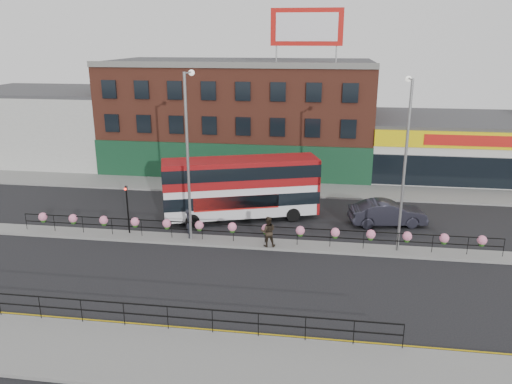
# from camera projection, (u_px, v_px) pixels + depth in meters

# --- Properties ---
(ground) EXTENTS (120.00, 120.00, 0.00)m
(ground) POSITION_uv_depth(u_px,v_px,m) (249.00, 244.00, 31.22)
(ground) COLOR black
(ground) RESTS_ON ground
(south_pavement) EXTENTS (60.00, 4.00, 0.15)m
(south_pavement) POSITION_uv_depth(u_px,v_px,m) (202.00, 361.00, 19.86)
(south_pavement) COLOR gray
(south_pavement) RESTS_ON ground
(north_pavement) EXTENTS (60.00, 4.00, 0.15)m
(north_pavement) POSITION_uv_depth(u_px,v_px,m) (271.00, 188.00, 42.54)
(north_pavement) COLOR gray
(north_pavement) RESTS_ON ground
(median) EXTENTS (60.00, 1.60, 0.15)m
(median) POSITION_uv_depth(u_px,v_px,m) (249.00, 243.00, 31.20)
(median) COLOR gray
(median) RESTS_ON ground
(yellow_line_inner) EXTENTS (60.00, 0.10, 0.01)m
(yellow_line_inner) POSITION_uv_depth(u_px,v_px,m) (215.00, 330.00, 22.05)
(yellow_line_inner) COLOR gold
(yellow_line_inner) RESTS_ON ground
(yellow_line_outer) EXTENTS (60.00, 0.10, 0.01)m
(yellow_line_outer) POSITION_uv_depth(u_px,v_px,m) (214.00, 332.00, 21.88)
(yellow_line_outer) COLOR gold
(yellow_line_outer) RESTS_ON ground
(brick_building) EXTENTS (25.00, 12.21, 10.30)m
(brick_building) POSITION_uv_depth(u_px,v_px,m) (241.00, 114.00, 49.11)
(brick_building) COLOR brown
(brick_building) RESTS_ON ground
(supermarket) EXTENTS (15.00, 12.25, 5.30)m
(supermarket) POSITION_uv_depth(u_px,v_px,m) (449.00, 145.00, 47.05)
(supermarket) COLOR silver
(supermarket) RESTS_ON ground
(warehouse_west) EXTENTS (15.50, 12.00, 7.30)m
(warehouse_west) POSITION_uv_depth(u_px,v_px,m) (51.00, 124.00, 52.36)
(warehouse_west) COLOR #B5B6B0
(warehouse_west) RESTS_ON ground
(billboard) EXTENTS (6.00, 0.29, 4.40)m
(billboard) POSITION_uv_depth(u_px,v_px,m) (307.00, 27.00, 41.13)
(billboard) COLOR red
(billboard) RESTS_ON brick_building
(median_railing) EXTENTS (30.04, 0.56, 1.23)m
(median_railing) POSITION_uv_depth(u_px,v_px,m) (249.00, 229.00, 30.91)
(median_railing) COLOR black
(median_railing) RESTS_ON median
(south_railing) EXTENTS (20.04, 0.05, 1.12)m
(south_railing) POSITION_uv_depth(u_px,v_px,m) (167.00, 312.00, 21.67)
(south_railing) COLOR black
(south_railing) RESTS_ON south_pavement
(double_decker_bus) EXTENTS (11.07, 5.82, 4.38)m
(double_decker_bus) POSITION_uv_depth(u_px,v_px,m) (242.00, 182.00, 34.82)
(double_decker_bus) COLOR silver
(double_decker_bus) RESTS_ON ground
(car) EXTENTS (3.67, 5.83, 1.71)m
(car) POSITION_uv_depth(u_px,v_px,m) (387.00, 213.00, 34.21)
(car) COLOR #262531
(car) RESTS_ON ground
(pedestrian_a) EXTENTS (0.97, 0.88, 1.89)m
(pedestrian_a) POSITION_uv_depth(u_px,v_px,m) (189.00, 223.00, 31.66)
(pedestrian_a) COLOR black
(pedestrian_a) RESTS_ON median
(pedestrian_b) EXTENTS (1.14, 0.99, 1.91)m
(pedestrian_b) POSITION_uv_depth(u_px,v_px,m) (268.00, 232.00, 30.28)
(pedestrian_b) COLOR black
(pedestrian_b) RESTS_ON median
(lamp_column_west) EXTENTS (0.37, 1.82, 10.38)m
(lamp_column_west) POSITION_uv_depth(u_px,v_px,m) (188.00, 143.00, 30.10)
(lamp_column_west) COLOR gray
(lamp_column_west) RESTS_ON median
(lamp_column_east) EXTENTS (0.36, 1.78, 10.14)m
(lamp_column_east) POSITION_uv_depth(u_px,v_px,m) (405.00, 151.00, 28.49)
(lamp_column_east) COLOR gray
(lamp_column_east) RESTS_ON median
(traffic_light_median) EXTENTS (0.15, 0.28, 3.65)m
(traffic_light_median) POSITION_uv_depth(u_px,v_px,m) (127.00, 199.00, 31.96)
(traffic_light_median) COLOR black
(traffic_light_median) RESTS_ON median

